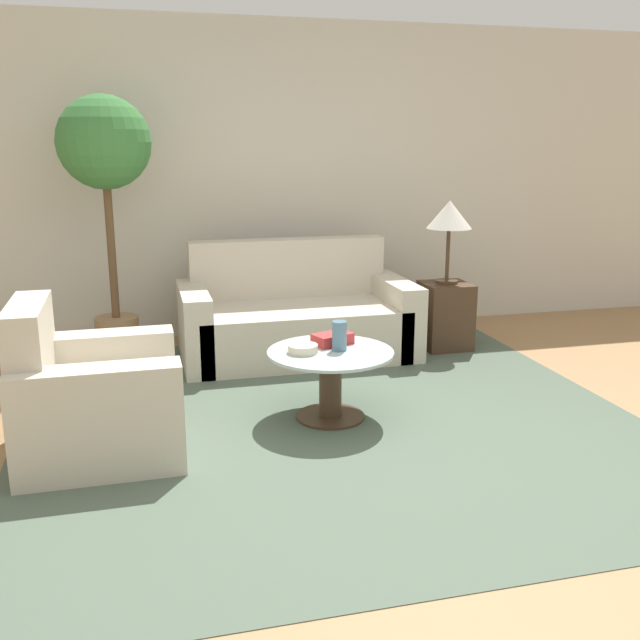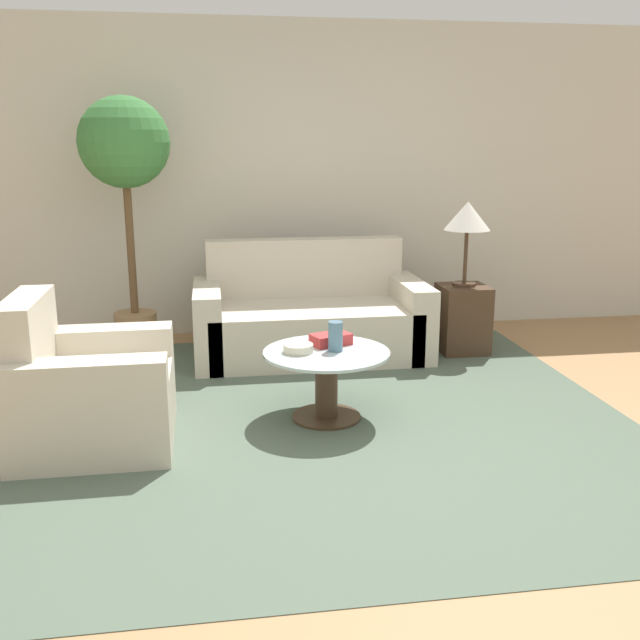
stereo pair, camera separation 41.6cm
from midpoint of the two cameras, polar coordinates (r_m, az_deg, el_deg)
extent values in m
plane|color=#9E754C|center=(3.67, 6.35, -12.19)|extent=(14.00, 14.00, 0.00)
cube|color=beige|center=(6.17, -0.45, 11.10)|extent=(10.00, 0.06, 2.60)
cube|color=#4C5B4C|center=(4.33, 3.28, -7.86)|extent=(3.61, 3.60, 0.01)
cube|color=beige|center=(5.50, 1.43, -0.88)|extent=(1.57, 0.89, 0.40)
cube|color=beige|center=(5.78, 0.82, 2.24)|extent=(1.57, 0.18, 0.87)
cube|color=beige|center=(5.40, -6.78, -0.35)|extent=(0.20, 0.89, 0.57)
cube|color=beige|center=(5.66, 9.27, 0.25)|extent=(0.20, 0.89, 0.57)
cube|color=beige|center=(4.07, -14.67, -6.82)|extent=(0.83, 0.67, 0.40)
cube|color=beige|center=(4.04, -19.40, -4.07)|extent=(0.19, 0.66, 0.83)
cube|color=beige|center=(3.73, -15.19, -7.42)|extent=(0.82, 0.21, 0.57)
cube|color=beige|center=(4.35, -14.37, -4.26)|extent=(0.82, 0.21, 0.57)
cylinder|color=#422D1E|center=(4.33, 3.28, -7.78)|extent=(0.41, 0.41, 0.02)
cylinder|color=#422D1E|center=(4.26, 3.32, -5.38)|extent=(0.14, 0.14, 0.40)
cylinder|color=#B2C6C6|center=(4.20, 3.36, -2.66)|extent=(0.75, 0.75, 0.02)
cube|color=#422D1E|center=(5.75, 13.37, 0.07)|extent=(0.37, 0.37, 0.53)
cylinder|color=#422D1E|center=(5.69, 13.53, 2.79)|extent=(0.18, 0.18, 0.02)
cylinder|color=#422D1E|center=(5.66, 13.66, 4.94)|extent=(0.03, 0.03, 0.41)
cone|color=beige|center=(5.62, 13.84, 8.09)|extent=(0.35, 0.35, 0.22)
cylinder|color=#93704C|center=(5.75, -12.51, -0.99)|extent=(0.33, 0.33, 0.32)
cylinder|color=brown|center=(5.61, -12.89, 6.09)|extent=(0.06, 0.06, 1.11)
sphere|color=#387538|center=(5.56, -13.32, 13.67)|extent=(0.68, 0.68, 0.68)
cylinder|color=slate|center=(4.18, 4.09, -1.35)|extent=(0.09, 0.09, 0.18)
cylinder|color=beige|center=(4.16, 1.11, -2.31)|extent=(0.18, 0.18, 0.05)
cube|color=#BC3333|center=(4.32, 3.63, -1.58)|extent=(0.27, 0.21, 0.07)
camera|label=1|loc=(0.21, -87.29, 0.68)|focal=40.00mm
camera|label=2|loc=(0.21, 92.71, -0.68)|focal=40.00mm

